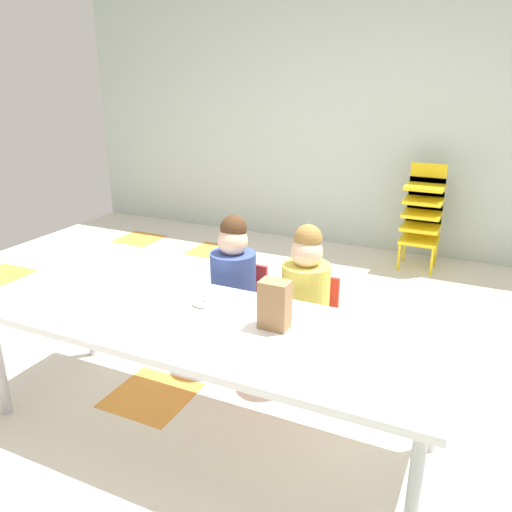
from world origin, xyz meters
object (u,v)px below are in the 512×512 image
at_px(craft_table, 204,329).
at_px(seated_child_near_camera, 234,278).
at_px(donut_powdered_on_plate, 203,302).
at_px(paper_plate_near_edge, 203,305).
at_px(paper_bag_brown, 275,305).
at_px(kid_chair_yellow_stack, 423,211).
at_px(paper_plate_center_table, 93,292).
at_px(seated_child_middle_seat, 306,291).

relative_size(craft_table, seated_child_near_camera, 2.38).
xyz_separation_m(seated_child_near_camera, donut_powdered_on_plate, (0.08, -0.49, 0.07)).
bearing_deg(paper_plate_near_edge, craft_table, -57.67).
xyz_separation_m(craft_table, paper_bag_brown, (0.32, 0.07, 0.15)).
height_order(kid_chair_yellow_stack, paper_plate_near_edge, kid_chair_yellow_stack).
bearing_deg(seated_child_near_camera, paper_bag_brown, -48.14).
distance_m(paper_bag_brown, paper_plate_center_table, 1.00).
distance_m(kid_chair_yellow_stack, paper_bag_brown, 2.72).
relative_size(paper_plate_center_table, donut_powdered_on_plate, 1.77).
relative_size(craft_table, kid_chair_yellow_stack, 2.37).
xyz_separation_m(seated_child_near_camera, paper_bag_brown, (0.48, -0.54, 0.16)).
relative_size(seated_child_middle_seat, donut_powdered_on_plate, 9.04).
bearing_deg(seated_child_middle_seat, craft_table, -114.09).
xyz_separation_m(seated_child_near_camera, paper_plate_near_edge, (0.08, -0.49, 0.05)).
bearing_deg(seated_child_near_camera, donut_powdered_on_plate, -80.07).
distance_m(seated_child_near_camera, paper_bag_brown, 0.74).
bearing_deg(seated_child_near_camera, craft_table, -74.98).
bearing_deg(donut_powdered_on_plate, paper_plate_center_table, -170.79).
bearing_deg(seated_child_middle_seat, paper_plate_near_edge, -125.89).
height_order(seated_child_middle_seat, paper_plate_center_table, seated_child_middle_seat).
height_order(paper_plate_center_table, donut_powdered_on_plate, donut_powdered_on_plate).
bearing_deg(paper_bag_brown, craft_table, -167.45).
height_order(paper_bag_brown, donut_powdered_on_plate, paper_bag_brown).
relative_size(paper_plate_near_edge, donut_powdered_on_plate, 1.77).
xyz_separation_m(kid_chair_yellow_stack, donut_powdered_on_plate, (-0.65, -2.65, 0.11)).
bearing_deg(seated_child_near_camera, paper_plate_center_table, -131.26).
relative_size(craft_table, paper_plate_center_table, 12.11).
bearing_deg(craft_table, seated_child_middle_seat, 65.91).
bearing_deg(paper_plate_center_table, paper_plate_near_edge, 9.21).
bearing_deg(kid_chair_yellow_stack, paper_plate_near_edge, -103.74).
bearing_deg(kid_chair_yellow_stack, paper_bag_brown, -95.30).
distance_m(seated_child_near_camera, kid_chair_yellow_stack, 2.29).
bearing_deg(kid_chair_yellow_stack, donut_powdered_on_plate, -103.74).
distance_m(craft_table, donut_powdered_on_plate, 0.16).
distance_m(kid_chair_yellow_stack, paper_plate_near_edge, 2.73).
relative_size(seated_child_middle_seat, paper_plate_center_table, 5.10).
bearing_deg(kid_chair_yellow_stack, paper_plate_center_table, -114.34).
bearing_deg(seated_child_middle_seat, kid_chair_yellow_stack, 82.19).
xyz_separation_m(paper_plate_near_edge, donut_powdered_on_plate, (0.00, 0.00, 0.02)).
bearing_deg(paper_bag_brown, paper_plate_center_table, -177.50).
distance_m(seated_child_middle_seat, paper_plate_center_table, 1.11).
relative_size(seated_child_near_camera, paper_plate_near_edge, 5.10).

